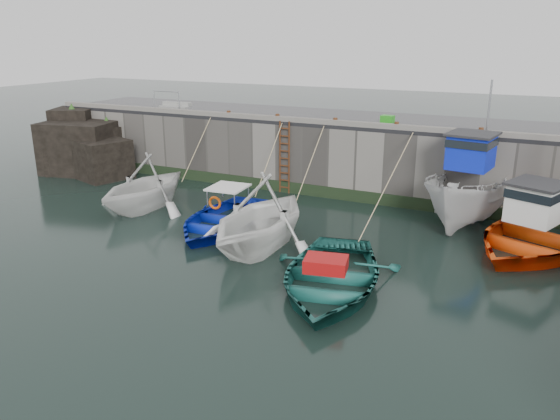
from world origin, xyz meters
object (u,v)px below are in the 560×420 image
at_px(boat_near_blacktrim, 260,248).
at_px(boat_near_navy, 330,287).
at_px(bollard_c, 335,121).
at_px(bollard_a, 229,114).
at_px(boat_near_blue, 223,227).
at_px(bollard_e, 481,131).
at_px(boat_near_white, 146,208).
at_px(fish_crate, 387,119).
at_px(boat_far_orange, 538,234).
at_px(bollard_b, 278,117).
at_px(boat_far_white, 471,194).
at_px(bollard_d, 397,125).
at_px(ladder, 284,158).

bearing_deg(boat_near_blacktrim, boat_near_navy, -29.13).
bearing_deg(bollard_c, boat_near_blacktrim, -90.30).
distance_m(boat_near_navy, bollard_a, 12.34).
bearing_deg(boat_near_navy, boat_near_blacktrim, 138.23).
bearing_deg(bollard_c, bollard_a, 180.00).
height_order(boat_near_blue, bollard_e, bollard_e).
xyz_separation_m(boat_near_white, bollard_c, (6.31, 4.86, 3.30)).
xyz_separation_m(boat_near_blacktrim, bollard_a, (-5.17, 6.72, 3.30)).
bearing_deg(fish_crate, bollard_c, -135.06).
bearing_deg(boat_far_orange, bollard_b, -172.37).
bearing_deg(boat_near_blacktrim, boat_near_white, 164.03).
relative_size(boat_near_navy, bollard_c, 20.09).
distance_m(boat_near_blue, bollard_c, 6.80).
distance_m(boat_far_orange, bollard_c, 9.08).
relative_size(boat_near_blacktrim, bollard_e, 18.98).
xyz_separation_m(bollard_a, bollard_c, (5.20, 0.00, 0.00)).
bearing_deg(boat_near_blacktrim, bollard_b, 112.13).
relative_size(boat_far_white, bollard_d, 24.29).
bearing_deg(bollard_e, boat_near_navy, -107.55).
bearing_deg(ladder, bollard_d, 4.00).
height_order(boat_near_blacktrim, boat_far_orange, boat_far_orange).
bearing_deg(bollard_b, bollard_d, 0.00).
height_order(bollard_a, bollard_e, same).
xyz_separation_m(fish_crate, bollard_b, (-4.51, -1.52, -0.01)).
bearing_deg(bollard_b, bollard_e, 0.00).
height_order(boat_far_white, bollard_d, boat_far_white).
relative_size(boat_near_navy, boat_far_white, 0.83).
distance_m(boat_far_orange, fish_crate, 8.15).
xyz_separation_m(boat_near_navy, fish_crate, (-1.30, 10.03, 3.31)).
height_order(boat_near_white, boat_far_white, boat_far_white).
height_order(boat_near_blue, bollard_c, bollard_c).
bearing_deg(bollard_a, bollard_e, 0.00).
xyz_separation_m(bollard_b, bollard_c, (2.70, 0.00, 0.00)).
relative_size(boat_near_navy, fish_crate, 10.49).
bearing_deg(ladder, boat_near_navy, -56.97).
relative_size(boat_near_white, bollard_e, 17.14).
relative_size(boat_near_blacktrim, boat_far_orange, 0.66).
relative_size(boat_near_blacktrim, fish_crate, 9.91).
distance_m(ladder, bollard_a, 3.47).
bearing_deg(bollard_b, boat_near_white, -126.56).
relative_size(boat_near_navy, bollard_b, 20.09).
height_order(boat_near_white, boat_near_navy, boat_near_white).
xyz_separation_m(boat_near_blacktrim, fish_crate, (1.85, 8.24, 3.31)).
bearing_deg(boat_far_white, boat_near_navy, -100.60).
relative_size(boat_near_blue, bollard_a, 19.08).
bearing_deg(boat_far_white, bollard_c, -179.74).
distance_m(ladder, boat_near_navy, 9.87).
xyz_separation_m(ladder, fish_crate, (4.01, 1.86, 1.72)).
distance_m(boat_far_white, bollard_e, 2.39).
distance_m(boat_near_white, bollard_a, 5.98).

